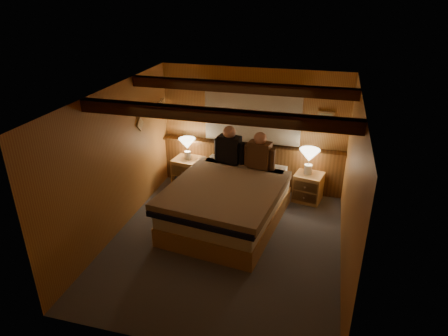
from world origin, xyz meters
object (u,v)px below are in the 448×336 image
(lamp_left, at_px, (187,145))
(person_left, at_px, (229,147))
(duffel_bag, at_px, (188,183))
(nightstand_left, at_px, (188,172))
(lamp_right, at_px, (309,157))
(bed, at_px, (227,203))
(nightstand_right, at_px, (308,187))
(person_right, at_px, (260,153))

(lamp_left, xyz_separation_m, person_left, (0.92, -0.28, 0.15))
(duffel_bag, bearing_deg, lamp_left, 92.77)
(nightstand_left, height_order, lamp_right, lamp_right)
(bed, distance_m, nightstand_left, 1.62)
(nightstand_right, relative_size, person_left, 0.80)
(lamp_left, distance_m, duffel_bag, 0.77)
(lamp_left, xyz_separation_m, duffel_bag, (0.04, -0.17, -0.75))
(nightstand_right, relative_size, lamp_left, 1.34)
(nightstand_right, xyz_separation_m, person_right, (-0.89, -0.41, 0.77))
(person_left, height_order, person_right, person_left)
(person_right, height_order, duffel_bag, person_right)
(lamp_right, bearing_deg, person_left, -167.33)
(person_left, relative_size, person_right, 1.04)
(duffel_bag, bearing_deg, lamp_right, -5.78)
(nightstand_right, bearing_deg, person_left, -156.03)
(nightstand_right, xyz_separation_m, lamp_left, (-2.39, -0.04, 0.63))
(lamp_right, distance_m, person_left, 1.48)
(nightstand_left, distance_m, person_left, 1.23)
(lamp_left, relative_size, lamp_right, 0.88)
(bed, height_order, person_left, person_left)
(nightstand_right, relative_size, duffel_bag, 1.06)
(nightstand_left, distance_m, lamp_right, 2.43)
(lamp_right, bearing_deg, nightstand_right, -18.06)
(lamp_left, relative_size, duffel_bag, 0.79)
(nightstand_right, bearing_deg, lamp_right, 173.94)
(person_left, distance_m, duffel_bag, 1.26)
(nightstand_left, relative_size, lamp_right, 1.25)
(duffel_bag, bearing_deg, person_left, -17.81)
(bed, distance_m, nightstand_right, 1.75)
(nightstand_left, xyz_separation_m, person_right, (1.51, -0.39, 0.74))
(lamp_left, bearing_deg, lamp_right, 1.14)
(nightstand_right, bearing_deg, duffel_bag, -162.88)
(bed, relative_size, duffel_bag, 4.51)
(nightstand_right, relative_size, lamp_right, 1.19)
(nightstand_left, distance_m, lamp_left, 0.61)
(nightstand_left, bearing_deg, nightstand_right, 8.36)
(lamp_left, bearing_deg, duffel_bag, -75.98)
(bed, relative_size, lamp_left, 5.70)
(lamp_right, relative_size, duffel_bag, 0.89)
(bed, xyz_separation_m, person_left, (-0.19, 0.88, 0.65))
(nightstand_left, bearing_deg, bed, -38.59)
(lamp_right, bearing_deg, duffel_bag, -174.53)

